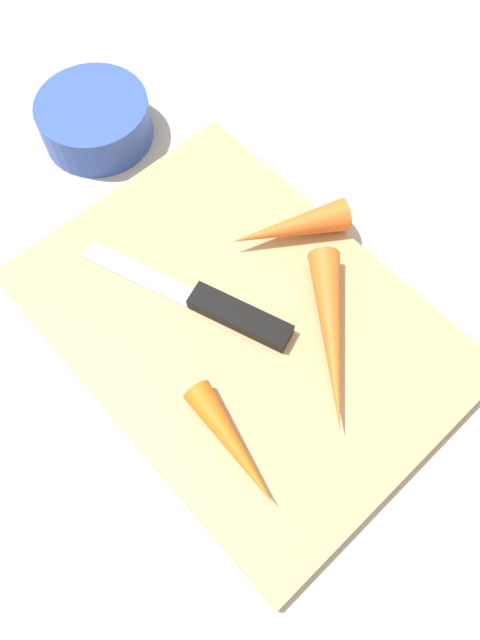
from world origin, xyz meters
TOP-DOWN VIEW (x-y plane):
  - ground_plane at (0.00, 0.00)m, footprint 1.40×1.40m
  - cutting_board at (0.00, 0.00)m, footprint 0.36×0.26m
  - knife at (-0.01, -0.01)m, footprint 0.20×0.09m
  - carrot_longest at (0.07, 0.04)m, footprint 0.13×0.12m
  - carrot_medium at (-0.03, 0.09)m, footprint 0.07×0.11m
  - carrot_shortest at (0.08, -0.08)m, footprint 0.11×0.04m
  - small_bowl at (-0.25, 0.04)m, footprint 0.11×0.11m

SIDE VIEW (x-z plane):
  - ground_plane at x=0.00m, z-range 0.00..0.00m
  - cutting_board at x=0.00m, z-range 0.00..0.01m
  - knife at x=-0.01m, z-range 0.01..0.02m
  - small_bowl at x=-0.25m, z-range 0.00..0.04m
  - carrot_shortest at x=0.08m, z-range 0.01..0.04m
  - carrot_longest at x=0.07m, z-range 0.01..0.04m
  - carrot_medium at x=-0.03m, z-range 0.01..0.04m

